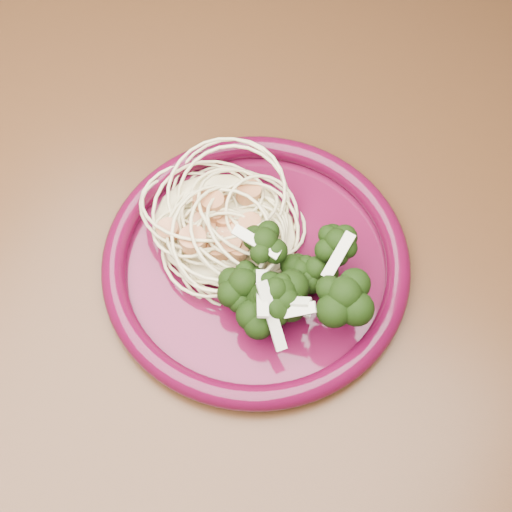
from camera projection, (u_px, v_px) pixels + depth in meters
The scene contains 6 objects.
dining_table at pixel (277, 257), 0.75m from camera, with size 1.20×0.80×0.75m.
dinner_plate at pixel (256, 262), 0.62m from camera, with size 0.34×0.34×0.02m.
spaghetti_pile at pixel (224, 223), 0.63m from camera, with size 0.13×0.12×0.03m, color beige.
scallop_cluster at pixel (222, 201), 0.60m from camera, with size 0.12×0.12×0.04m, color tan, non-canonical shape.
broccoli_pile at pixel (298, 292), 0.58m from camera, with size 0.09×0.15×0.05m, color black.
onion_garnish at pixel (300, 274), 0.56m from camera, with size 0.06×0.10×0.05m, color beige, non-canonical shape.
Camera 1 is at (0.17, -0.33, 1.31)m, focal length 50.00 mm.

